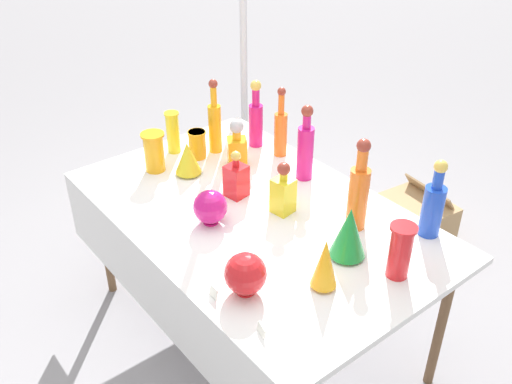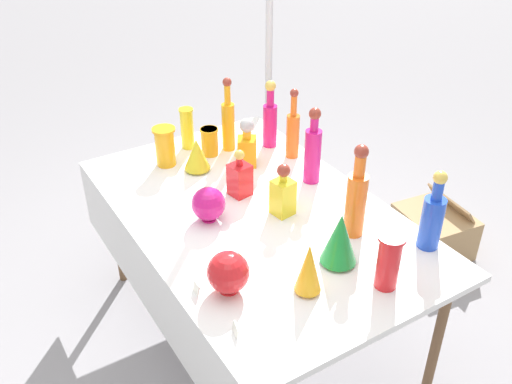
# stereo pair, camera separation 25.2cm
# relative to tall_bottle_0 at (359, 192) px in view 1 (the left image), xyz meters

# --- Properties ---
(ground_plane) EXTENTS (40.00, 40.00, 0.00)m
(ground_plane) POSITION_rel_tall_bottle_0_xyz_m (-0.36, -0.26, -0.94)
(ground_plane) COLOR gray
(display_table) EXTENTS (1.72, 1.09, 0.76)m
(display_table) POSITION_rel_tall_bottle_0_xyz_m (-0.36, -0.30, -0.24)
(display_table) COLOR white
(display_table) RESTS_ON ground
(tall_bottle_0) EXTENTS (0.09, 0.09, 0.42)m
(tall_bottle_0) POSITION_rel_tall_bottle_0_xyz_m (0.00, 0.00, 0.00)
(tall_bottle_0) COLOR orange
(tall_bottle_0) RESTS_ON display_table
(tall_bottle_1) EXTENTS (0.07, 0.07, 0.38)m
(tall_bottle_1) POSITION_rel_tall_bottle_0_xyz_m (-0.70, 0.17, -0.03)
(tall_bottle_1) COLOR orange
(tall_bottle_1) RESTS_ON display_table
(tall_bottle_2) EXTENTS (0.07, 0.07, 0.40)m
(tall_bottle_2) POSITION_rel_tall_bottle_0_xyz_m (-0.94, -0.07, -0.01)
(tall_bottle_2) COLOR orange
(tall_bottle_2) RESTS_ON display_table
(tall_bottle_3) EXTENTS (0.08, 0.08, 0.39)m
(tall_bottle_3) POSITION_rel_tall_bottle_0_xyz_m (-0.44, 0.11, -0.01)
(tall_bottle_3) COLOR #C61972
(tall_bottle_3) RESTS_ON display_table
(tall_bottle_4) EXTENTS (0.08, 0.08, 0.37)m
(tall_bottle_4) POSITION_rel_tall_bottle_0_xyz_m (-0.86, 0.14, -0.02)
(tall_bottle_4) COLOR #C61972
(tall_bottle_4) RESTS_ON display_table
(tall_bottle_5) EXTENTS (0.09, 0.09, 0.35)m
(tall_bottle_5) POSITION_rel_tall_bottle_0_xyz_m (0.23, 0.20, -0.03)
(tall_bottle_5) COLOR blue
(tall_bottle_5) RESTS_ON display_table
(square_decanter_0) EXTENTS (0.10, 0.10, 0.25)m
(square_decanter_0) POSITION_rel_tall_bottle_0_xyz_m (-0.28, -0.17, -0.07)
(square_decanter_0) COLOR yellow
(square_decanter_0) RESTS_ON display_table
(square_decanter_1) EXTENTS (0.13, 0.13, 0.26)m
(square_decanter_1) POSITION_rel_tall_bottle_0_xyz_m (-0.75, -0.08, -0.07)
(square_decanter_1) COLOR orange
(square_decanter_1) RESTS_ON display_table
(square_decanter_2) EXTENTS (0.10, 0.10, 0.23)m
(square_decanter_2) POSITION_rel_tall_bottle_0_xyz_m (-0.52, -0.25, -0.08)
(square_decanter_2) COLOR red
(square_decanter_2) RESTS_ON display_table
(slender_vase_0) EXTENTS (0.12, 0.12, 0.20)m
(slender_vase_0) POSITION_rel_tall_bottle_0_xyz_m (-0.96, -0.43, -0.07)
(slender_vase_0) COLOR orange
(slender_vase_0) RESTS_ON display_table
(slender_vase_1) EXTENTS (0.09, 0.09, 0.15)m
(slender_vase_1) POSITION_rel_tall_bottle_0_xyz_m (-0.94, -0.19, -0.10)
(slender_vase_1) COLOR orange
(slender_vase_1) RESTS_ON display_table
(slender_vase_2) EXTENTS (0.10, 0.10, 0.23)m
(slender_vase_2) POSITION_rel_tall_bottle_0_xyz_m (0.32, -0.11, -0.05)
(slender_vase_2) COLOR red
(slender_vase_2) RESTS_ON display_table
(slender_vase_3) EXTENTS (0.08, 0.08, 0.23)m
(slender_vase_3) POSITION_rel_tall_bottle_0_xyz_m (-1.08, -0.25, -0.06)
(slender_vase_3) COLOR yellow
(slender_vase_3) RESTS_ON display_table
(fluted_vase_0) EXTENTS (0.10, 0.10, 0.21)m
(fluted_vase_0) POSITION_rel_tall_bottle_0_xyz_m (0.19, -0.38, -0.07)
(fluted_vase_0) COLOR orange
(fluted_vase_0) RESTS_ON display_table
(fluted_vase_1) EXTENTS (0.13, 0.13, 0.17)m
(fluted_vase_1) POSITION_rel_tall_bottle_0_xyz_m (-0.83, -0.32, -0.09)
(fluted_vase_1) COLOR yellow
(fluted_vase_1) RESTS_ON display_table
(fluted_vase_2) EXTENTS (0.15, 0.15, 0.23)m
(fluted_vase_2) POSITION_rel_tall_bottle_0_xyz_m (0.12, -0.18, -0.06)
(fluted_vase_2) COLOR #198C38
(fluted_vase_2) RESTS_ON display_table
(round_bowl_0) EXTENTS (0.16, 0.16, 0.17)m
(round_bowl_0) POSITION_rel_tall_bottle_0_xyz_m (0.04, -0.63, -0.09)
(round_bowl_0) COLOR red
(round_bowl_0) RESTS_ON display_table
(round_bowl_1) EXTENTS (0.15, 0.15, 0.16)m
(round_bowl_1) POSITION_rel_tall_bottle_0_xyz_m (-0.41, -0.47, -0.09)
(round_bowl_1) COLOR #C61972
(round_bowl_1) RESTS_ON display_table
(price_tag_left) EXTENTS (0.05, 0.02, 0.04)m
(price_tag_left) POSITION_rel_tall_bottle_0_xyz_m (-0.02, -0.73, -0.15)
(price_tag_left) COLOR white
(price_tag_left) RESTS_ON display_table
(price_tag_center) EXTENTS (0.06, 0.03, 0.03)m
(price_tag_center) POSITION_rel_tall_bottle_0_xyz_m (0.24, -0.71, -0.16)
(price_tag_center) COLOR white
(price_tag_center) RESTS_ON display_table
(cardboard_box_behind_left) EXTENTS (0.46, 0.41, 0.35)m
(cardboard_box_behind_left) POSITION_rel_tall_bottle_0_xyz_m (-0.38, 1.03, -0.80)
(cardboard_box_behind_left) COLOR tan
(cardboard_box_behind_left) RESTS_ON ground
(canopy_pole) EXTENTS (0.18, 0.18, 2.42)m
(canopy_pole) POSITION_rel_tall_bottle_0_xyz_m (-1.45, 0.51, 0.02)
(canopy_pole) COLOR silver
(canopy_pole) RESTS_ON ground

